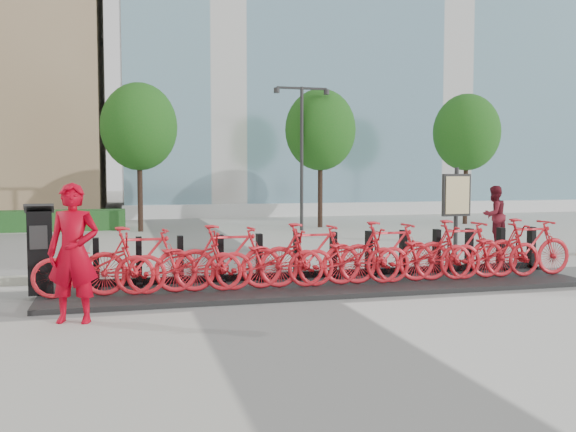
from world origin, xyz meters
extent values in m
plane|color=beige|center=(0.00, 0.00, 0.00)|extent=(120.00, 120.00, 0.00)
cube|color=#628AAA|center=(14.00, 26.00, 12.00)|extent=(32.00, 16.00, 24.00)
cube|color=#2E6C2D|center=(-5.00, 13.20, 0.35)|extent=(6.00, 1.20, 0.70)
cylinder|color=#3A291F|center=(-1.50, 12.00, 1.50)|extent=(0.18, 0.18, 3.00)
ellipsoid|color=#185E16|center=(-1.50, 12.00, 3.60)|extent=(2.60, 2.60, 2.99)
cylinder|color=#3A291F|center=(5.00, 12.00, 1.50)|extent=(0.18, 0.18, 3.00)
ellipsoid|color=#185E16|center=(5.00, 12.00, 3.60)|extent=(2.60, 2.60, 2.99)
cylinder|color=#3A291F|center=(11.00, 12.00, 1.50)|extent=(0.18, 0.18, 3.00)
ellipsoid|color=#185E16|center=(11.00, 12.00, 3.60)|extent=(2.60, 2.60, 2.99)
cylinder|color=#242424|center=(4.00, 11.00, 2.50)|extent=(0.12, 0.12, 5.00)
cube|color=#242424|center=(3.55, 11.00, 4.95)|extent=(0.90, 0.08, 0.08)
cube|color=#242424|center=(4.45, 11.00, 4.95)|extent=(0.90, 0.08, 0.08)
cylinder|color=#242424|center=(3.10, 11.00, 4.85)|extent=(0.20, 0.20, 0.18)
cylinder|color=#242424|center=(4.90, 11.00, 4.85)|extent=(0.20, 0.20, 0.18)
cube|color=black|center=(1.30, 0.30, 0.04)|extent=(9.60, 2.40, 0.08)
imported|color=red|center=(-2.60, -0.05, 0.58)|extent=(1.90, 0.66, 1.00)
imported|color=red|center=(-1.88, -0.05, 0.63)|extent=(1.85, 0.52, 1.11)
imported|color=red|center=(-1.16, -0.05, 0.58)|extent=(1.90, 0.66, 1.00)
imported|color=red|center=(-0.44, -0.05, 0.63)|extent=(1.85, 0.52, 1.11)
imported|color=red|center=(0.28, -0.05, 0.58)|extent=(1.90, 0.66, 1.00)
imported|color=red|center=(1.00, -0.05, 0.63)|extent=(1.85, 0.52, 1.11)
imported|color=red|center=(1.72, -0.05, 0.58)|extent=(1.90, 0.66, 1.00)
imported|color=red|center=(2.44, -0.05, 0.63)|extent=(1.85, 0.52, 1.11)
imported|color=red|center=(3.16, -0.05, 0.58)|extent=(1.90, 0.66, 1.00)
imported|color=red|center=(3.88, -0.05, 0.63)|extent=(1.85, 0.52, 1.11)
imported|color=red|center=(4.60, -0.05, 0.58)|extent=(1.90, 0.66, 1.00)
imported|color=red|center=(5.32, -0.05, 0.63)|extent=(1.85, 0.52, 1.11)
cube|color=black|center=(-3.45, 0.40, 0.76)|extent=(0.40, 0.35, 1.36)
cube|color=#242424|center=(-3.45, 0.40, 1.48)|extent=(0.48, 0.41, 0.17)
cube|color=#242424|center=(-3.45, 0.23, 1.02)|extent=(0.27, 0.04, 0.38)
imported|color=#AC0013|center=(-2.81, -1.45, 0.96)|extent=(0.80, 0.62, 1.92)
imported|color=maroon|center=(8.17, 5.56, 0.83)|extent=(0.95, 0.83, 1.66)
cylinder|color=#242424|center=(5.37, 2.76, 1.08)|extent=(0.10, 0.10, 2.16)
cube|color=#242424|center=(5.37, 2.76, 1.52)|extent=(0.71, 0.13, 0.98)
cube|color=beige|center=(5.37, 2.70, 1.52)|extent=(0.61, 0.05, 0.87)
camera|label=1|loc=(-2.19, -10.61, 2.08)|focal=40.00mm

